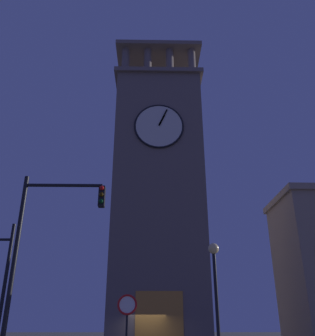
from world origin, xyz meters
TOP-DOWN VIEW (x-y plane):
  - clocktower at (-0.82, -4.50)m, footprint 7.83×7.21m
  - traffic_signal_mid at (3.51, 12.53)m, footprint 2.96×0.41m
  - street_lamp at (-2.80, 9.89)m, footprint 0.44×0.44m
  - no_horn_sign at (0.70, 9.63)m, footprint 0.78×0.14m

SIDE VIEW (x-z plane):
  - no_horn_sign at x=0.70m, z-range 0.85..3.82m
  - street_lamp at x=-2.80m, z-range 1.00..5.96m
  - traffic_signal_mid at x=3.51m, z-range 1.04..7.86m
  - clocktower at x=-0.82m, z-range -2.28..25.81m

